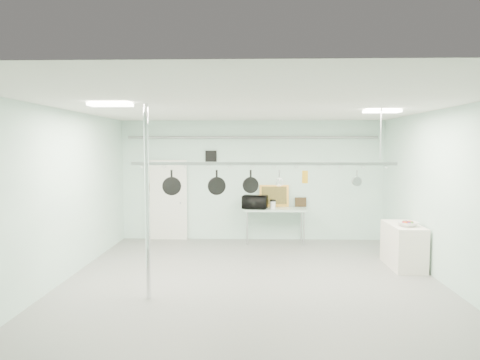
{
  "coord_description": "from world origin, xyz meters",
  "views": [
    {
      "loc": [
        0.0,
        -7.44,
        2.51
      ],
      "look_at": [
        -0.24,
        1.0,
        1.85
      ],
      "focal_mm": 32.0,
      "sensor_mm": 36.0,
      "label": 1
    }
  ],
  "objects_px": {
    "prep_table": "(275,211)",
    "microwave": "(255,202)",
    "pot_rack": "(263,162)",
    "skillet_right": "(251,181)",
    "chrome_pole": "(147,203)",
    "coffee_canister": "(273,205)",
    "skillet_left": "(172,183)",
    "skillet_mid": "(217,182)",
    "fruit_bowl": "(408,224)",
    "side_cabinet": "(403,246)"
  },
  "relations": [
    {
      "from": "microwave",
      "to": "skillet_mid",
      "type": "distance_m",
      "value": 3.4
    },
    {
      "from": "prep_table",
      "to": "coffee_canister",
      "type": "relative_size",
      "value": 8.11
    },
    {
      "from": "pot_rack",
      "to": "fruit_bowl",
      "type": "bearing_deg",
      "value": 16.65
    },
    {
      "from": "prep_table",
      "to": "skillet_left",
      "type": "relative_size",
      "value": 3.41
    },
    {
      "from": "prep_table",
      "to": "microwave",
      "type": "xyz_separation_m",
      "value": [
        -0.52,
        -0.07,
        0.24
      ]
    },
    {
      "from": "side_cabinet",
      "to": "fruit_bowl",
      "type": "relative_size",
      "value": 3.06
    },
    {
      "from": "fruit_bowl",
      "to": "skillet_left",
      "type": "xyz_separation_m",
      "value": [
        -4.62,
        -0.88,
        0.9
      ]
    },
    {
      "from": "pot_rack",
      "to": "microwave",
      "type": "relative_size",
      "value": 7.82
    },
    {
      "from": "pot_rack",
      "to": "chrome_pole",
      "type": "bearing_deg",
      "value": -154.65
    },
    {
      "from": "skillet_right",
      "to": "prep_table",
      "type": "bearing_deg",
      "value": 68.03
    },
    {
      "from": "prep_table",
      "to": "skillet_right",
      "type": "bearing_deg",
      "value": -100.71
    },
    {
      "from": "chrome_pole",
      "to": "prep_table",
      "type": "distance_m",
      "value": 4.85
    },
    {
      "from": "microwave",
      "to": "skillet_left",
      "type": "relative_size",
      "value": 1.31
    },
    {
      "from": "pot_rack",
      "to": "skillet_right",
      "type": "bearing_deg",
      "value": 180.0
    },
    {
      "from": "chrome_pole",
      "to": "skillet_right",
      "type": "bearing_deg",
      "value": 28.24
    },
    {
      "from": "skillet_left",
      "to": "microwave",
      "type": "bearing_deg",
      "value": 53.72
    },
    {
      "from": "skillet_left",
      "to": "skillet_mid",
      "type": "bearing_deg",
      "value": -10.74
    },
    {
      "from": "prep_table",
      "to": "fruit_bowl",
      "type": "relative_size",
      "value": 4.08
    },
    {
      "from": "skillet_mid",
      "to": "skillet_right",
      "type": "relative_size",
      "value": 1.13
    },
    {
      "from": "microwave",
      "to": "fruit_bowl",
      "type": "bearing_deg",
      "value": 153.94
    },
    {
      "from": "side_cabinet",
      "to": "skillet_right",
      "type": "height_order",
      "value": "skillet_right"
    },
    {
      "from": "prep_table",
      "to": "skillet_left",
      "type": "xyz_separation_m",
      "value": [
        -2.07,
        -3.3,
        1.02
      ]
    },
    {
      "from": "coffee_canister",
      "to": "fruit_bowl",
      "type": "relative_size",
      "value": 0.5
    },
    {
      "from": "coffee_canister",
      "to": "skillet_right",
      "type": "xyz_separation_m",
      "value": [
        -0.56,
        -3.19,
        0.88
      ]
    },
    {
      "from": "side_cabinet",
      "to": "skillet_left",
      "type": "xyz_separation_m",
      "value": [
        -4.62,
        -1.1,
        1.4
      ]
    },
    {
      "from": "pot_rack",
      "to": "skillet_left",
      "type": "height_order",
      "value": "pot_rack"
    },
    {
      "from": "chrome_pole",
      "to": "pot_rack",
      "type": "bearing_deg",
      "value": 25.35
    },
    {
      "from": "coffee_canister",
      "to": "skillet_left",
      "type": "xyz_separation_m",
      "value": [
        -2.01,
        -3.19,
        0.85
      ]
    },
    {
      "from": "fruit_bowl",
      "to": "skillet_mid",
      "type": "height_order",
      "value": "skillet_mid"
    },
    {
      "from": "skillet_mid",
      "to": "coffee_canister",
      "type": "bearing_deg",
      "value": 54.52
    },
    {
      "from": "skillet_left",
      "to": "skillet_right",
      "type": "distance_m",
      "value": 1.45
    },
    {
      "from": "skillet_right",
      "to": "pot_rack",
      "type": "bearing_deg",
      "value": -11.26
    },
    {
      "from": "skillet_right",
      "to": "side_cabinet",
      "type": "bearing_deg",
      "value": 7.86
    },
    {
      "from": "microwave",
      "to": "skillet_left",
      "type": "height_order",
      "value": "skillet_left"
    },
    {
      "from": "skillet_mid",
      "to": "skillet_left",
      "type": "bearing_deg",
      "value": 164.83
    },
    {
      "from": "microwave",
      "to": "skillet_right",
      "type": "distance_m",
      "value": 3.33
    },
    {
      "from": "side_cabinet",
      "to": "skillet_left",
      "type": "distance_m",
      "value": 4.95
    },
    {
      "from": "chrome_pole",
      "to": "microwave",
      "type": "relative_size",
      "value": 5.21
    },
    {
      "from": "prep_table",
      "to": "skillet_mid",
      "type": "xyz_separation_m",
      "value": [
        -1.24,
        -3.3,
        1.02
      ]
    },
    {
      "from": "microwave",
      "to": "skillet_left",
      "type": "bearing_deg",
      "value": 75.8
    },
    {
      "from": "coffee_canister",
      "to": "fruit_bowl",
      "type": "distance_m",
      "value": 3.49
    },
    {
      "from": "side_cabinet",
      "to": "prep_table",
      "type": "bearing_deg",
      "value": 139.21
    },
    {
      "from": "pot_rack",
      "to": "skillet_left",
      "type": "relative_size",
      "value": 10.23
    },
    {
      "from": "chrome_pole",
      "to": "microwave",
      "type": "height_order",
      "value": "chrome_pole"
    },
    {
      "from": "fruit_bowl",
      "to": "skillet_right",
      "type": "relative_size",
      "value": 0.97
    },
    {
      "from": "prep_table",
      "to": "fruit_bowl",
      "type": "distance_m",
      "value": 3.51
    },
    {
      "from": "coffee_canister",
      "to": "microwave",
      "type": "bearing_deg",
      "value": 175.26
    },
    {
      "from": "skillet_right",
      "to": "coffee_canister",
      "type": "bearing_deg",
      "value": 68.74
    },
    {
      "from": "pot_rack",
      "to": "coffee_canister",
      "type": "xyz_separation_m",
      "value": [
        0.34,
        3.19,
        -1.23
      ]
    },
    {
      "from": "side_cabinet",
      "to": "microwave",
      "type": "xyz_separation_m",
      "value": [
        -3.07,
        2.13,
        0.62
      ]
    }
  ]
}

